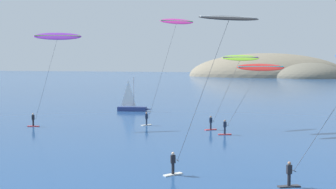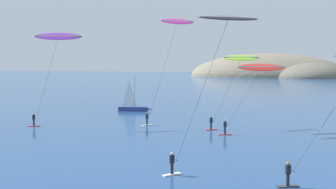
{
  "view_description": "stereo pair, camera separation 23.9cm",
  "coord_description": "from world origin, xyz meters",
  "px_view_note": "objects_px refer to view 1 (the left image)",
  "views": [
    {
      "loc": [
        9.69,
        -15.26,
        8.34
      ],
      "look_at": [
        -2.11,
        27.03,
        4.86
      ],
      "focal_mm": 45.0,
      "sensor_mm": 36.0,
      "label": 1
    },
    {
      "loc": [
        9.92,
        -15.2,
        8.34
      ],
      "look_at": [
        -2.11,
        27.03,
        4.86
      ],
      "focal_mm": 45.0,
      "sensor_mm": 36.0,
      "label": 2
    }
  ],
  "objects_px": {
    "sailboat_near": "(134,107)",
    "kitesurfer_black": "(225,29)",
    "kitesurfer_magenta": "(174,29)",
    "kitesurfer_red": "(259,71)",
    "kitesurfer_purple": "(56,42)",
    "kitesurfer_lime": "(238,63)"
  },
  "relations": [
    {
      "from": "sailboat_near",
      "to": "kitesurfer_black",
      "type": "bearing_deg",
      "value": -59.95
    },
    {
      "from": "kitesurfer_magenta",
      "to": "kitesurfer_red",
      "type": "bearing_deg",
      "value": -21.12
    },
    {
      "from": "kitesurfer_purple",
      "to": "kitesurfer_lime",
      "type": "relative_size",
      "value": 1.31
    },
    {
      "from": "sailboat_near",
      "to": "kitesurfer_purple",
      "type": "xyz_separation_m",
      "value": [
        -3.84,
        -17.99,
        10.13
      ]
    },
    {
      "from": "kitesurfer_magenta",
      "to": "kitesurfer_red",
      "type": "height_order",
      "value": "kitesurfer_magenta"
    },
    {
      "from": "kitesurfer_red",
      "to": "kitesurfer_purple",
      "type": "bearing_deg",
      "value": -176.55
    },
    {
      "from": "kitesurfer_lime",
      "to": "kitesurfer_red",
      "type": "bearing_deg",
      "value": -40.75
    },
    {
      "from": "sailboat_near",
      "to": "kitesurfer_black",
      "type": "distance_m",
      "value": 41.17
    },
    {
      "from": "kitesurfer_black",
      "to": "sailboat_near",
      "type": "bearing_deg",
      "value": 120.05
    },
    {
      "from": "kitesurfer_red",
      "to": "kitesurfer_magenta",
      "type": "bearing_deg",
      "value": 158.88
    },
    {
      "from": "sailboat_near",
      "to": "kitesurfer_magenta",
      "type": "bearing_deg",
      "value": -49.92
    },
    {
      "from": "sailboat_near",
      "to": "kitesurfer_lime",
      "type": "bearing_deg",
      "value": -37.06
    },
    {
      "from": "kitesurfer_magenta",
      "to": "kitesurfer_purple",
      "type": "bearing_deg",
      "value": -157.36
    },
    {
      "from": "kitesurfer_magenta",
      "to": "sailboat_near",
      "type": "bearing_deg",
      "value": 130.08
    },
    {
      "from": "sailboat_near",
      "to": "kitesurfer_purple",
      "type": "distance_m",
      "value": 21.0
    },
    {
      "from": "kitesurfer_purple",
      "to": "kitesurfer_red",
      "type": "bearing_deg",
      "value": 3.45
    },
    {
      "from": "sailboat_near",
      "to": "kitesurfer_lime",
      "type": "distance_m",
      "value": 24.77
    },
    {
      "from": "sailboat_near",
      "to": "kitesurfer_magenta",
      "type": "height_order",
      "value": "kitesurfer_magenta"
    },
    {
      "from": "kitesurfer_purple",
      "to": "kitesurfer_red",
      "type": "relative_size",
      "value": 1.48
    },
    {
      "from": "kitesurfer_purple",
      "to": "kitesurfer_lime",
      "type": "bearing_deg",
      "value": 9.41
    },
    {
      "from": "sailboat_near",
      "to": "kitesurfer_magenta",
      "type": "relative_size",
      "value": 0.42
    },
    {
      "from": "sailboat_near",
      "to": "kitesurfer_purple",
      "type": "height_order",
      "value": "kitesurfer_purple"
    }
  ]
}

